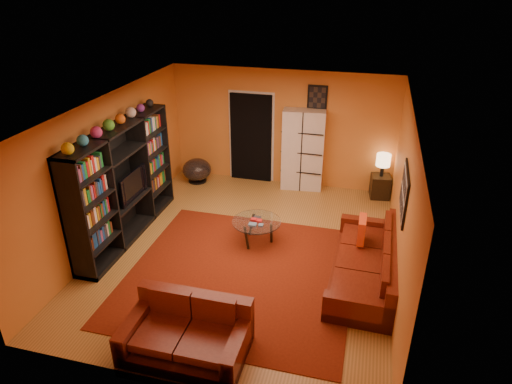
% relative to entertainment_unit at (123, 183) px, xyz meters
% --- Properties ---
extents(floor, '(6.00, 6.00, 0.00)m').
position_rel_entertainment_unit_xyz_m(floor, '(2.27, 0.00, -1.05)').
color(floor, olive).
rests_on(floor, ground).
extents(ceiling, '(6.00, 6.00, 0.00)m').
position_rel_entertainment_unit_xyz_m(ceiling, '(2.27, 0.00, 1.55)').
color(ceiling, white).
rests_on(ceiling, wall_back).
extents(wall_back, '(6.00, 0.00, 6.00)m').
position_rel_entertainment_unit_xyz_m(wall_back, '(2.27, 3.00, 0.25)').
color(wall_back, '#CA742C').
rests_on(wall_back, floor).
extents(wall_front, '(6.00, 0.00, 6.00)m').
position_rel_entertainment_unit_xyz_m(wall_front, '(2.27, -3.00, 0.25)').
color(wall_front, '#CA742C').
rests_on(wall_front, floor).
extents(wall_left, '(0.00, 6.00, 6.00)m').
position_rel_entertainment_unit_xyz_m(wall_left, '(-0.23, 0.00, 0.25)').
color(wall_left, '#CA742C').
rests_on(wall_left, floor).
extents(wall_right, '(0.00, 6.00, 6.00)m').
position_rel_entertainment_unit_xyz_m(wall_right, '(4.78, 0.00, 0.25)').
color(wall_right, '#CA742C').
rests_on(wall_right, floor).
extents(rug, '(3.60, 3.60, 0.01)m').
position_rel_entertainment_unit_xyz_m(rug, '(2.38, -0.70, -1.04)').
color(rug, '#511509').
rests_on(rug, floor).
extents(doorway, '(0.95, 0.10, 2.04)m').
position_rel_entertainment_unit_xyz_m(doorway, '(1.57, 2.96, -0.03)').
color(doorway, black).
rests_on(doorway, floor).
extents(wall_art_right, '(0.03, 1.00, 0.70)m').
position_rel_entertainment_unit_xyz_m(wall_art_right, '(4.75, -0.30, 0.55)').
color(wall_art_right, black).
rests_on(wall_art_right, wall_right).
extents(wall_art_back, '(0.42, 0.03, 0.52)m').
position_rel_entertainment_unit_xyz_m(wall_art_back, '(3.02, 2.98, 1.00)').
color(wall_art_back, black).
rests_on(wall_art_back, wall_back).
extents(entertainment_unit, '(0.45, 3.00, 2.10)m').
position_rel_entertainment_unit_xyz_m(entertainment_unit, '(0.00, 0.00, 0.00)').
color(entertainment_unit, black).
rests_on(entertainment_unit, floor).
extents(tv, '(0.90, 0.12, 0.52)m').
position_rel_entertainment_unit_xyz_m(tv, '(0.05, 0.10, -0.07)').
color(tv, black).
rests_on(tv, entertainment_unit).
extents(sofa, '(1.06, 2.47, 0.85)m').
position_rel_entertainment_unit_xyz_m(sofa, '(4.42, -0.29, -0.77)').
color(sofa, '#4F140A').
rests_on(sofa, rug).
extents(loveseat, '(1.58, 0.95, 0.85)m').
position_rel_entertainment_unit_xyz_m(loveseat, '(2.17, -2.41, -0.77)').
color(loveseat, '#4F140A').
rests_on(loveseat, rug).
extents(throw_pillow, '(0.12, 0.42, 0.42)m').
position_rel_entertainment_unit_xyz_m(throw_pillow, '(4.22, 0.16, -0.42)').
color(throw_pillow, '#F0471A').
rests_on(throw_pillow, sofa).
extents(coffee_table, '(0.88, 0.88, 0.44)m').
position_rel_entertainment_unit_xyz_m(coffee_table, '(2.39, 0.30, -0.65)').
color(coffee_table, silver).
rests_on(coffee_table, floor).
extents(storage_cabinet, '(0.94, 0.49, 1.81)m').
position_rel_entertainment_unit_xyz_m(storage_cabinet, '(2.80, 2.80, -0.14)').
color(storage_cabinet, silver).
rests_on(storage_cabinet, floor).
extents(bowl_chair, '(0.67, 0.67, 0.55)m').
position_rel_entertainment_unit_xyz_m(bowl_chair, '(0.39, 2.50, -0.76)').
color(bowl_chair, black).
rests_on(bowl_chair, floor).
extents(side_table, '(0.45, 0.45, 0.50)m').
position_rel_entertainment_unit_xyz_m(side_table, '(4.53, 2.75, -0.80)').
color(side_table, black).
rests_on(side_table, floor).
extents(table_lamp, '(0.30, 0.30, 0.50)m').
position_rel_entertainment_unit_xyz_m(table_lamp, '(4.53, 2.75, -0.20)').
color(table_lamp, black).
rests_on(table_lamp, side_table).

